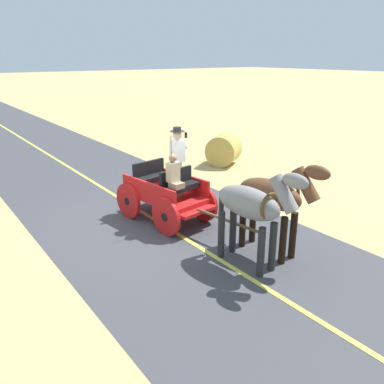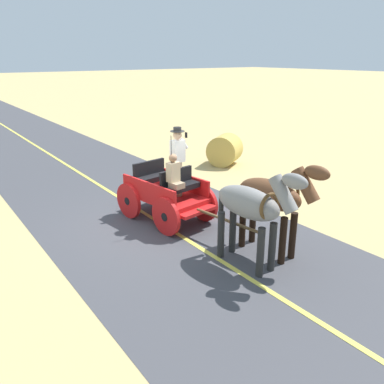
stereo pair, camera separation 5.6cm
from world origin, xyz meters
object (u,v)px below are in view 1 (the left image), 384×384
object	(u,v)px
horse_near_side	(274,197)
horse_off_side	(252,206)
horse_drawn_carriage	(167,191)
hay_bale	(224,150)

from	to	relation	value
horse_near_side	horse_off_side	xyz separation A→B (m)	(0.74, 0.11, 0.00)
horse_drawn_carriage	horse_near_side	xyz separation A→B (m)	(-0.80, 2.94, 0.51)
horse_drawn_carriage	horse_off_side	world-z (taller)	horse_drawn_carriage
horse_off_side	hay_bale	world-z (taller)	horse_off_side
horse_off_side	hay_bale	size ratio (longest dim) A/B	1.84
horse_off_side	hay_bale	xyz separation A→B (m)	(-4.82, -6.53, -0.72)
horse_drawn_carriage	horse_near_side	size ratio (longest dim) A/B	2.04
horse_drawn_carriage	horse_near_side	bearing A→B (deg)	105.23
horse_near_side	hay_bale	distance (m)	7.64
horse_drawn_carriage	hay_bale	world-z (taller)	horse_drawn_carriage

